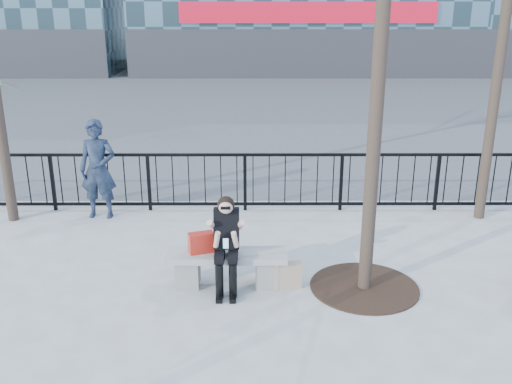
{
  "coord_description": "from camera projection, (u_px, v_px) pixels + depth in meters",
  "views": [
    {
      "loc": [
        0.38,
        -7.16,
        3.79
      ],
      "look_at": [
        0.4,
        0.8,
        1.1
      ],
      "focal_mm": 40.0,
      "sensor_mm": 36.0,
      "label": 1
    }
  ],
  "objects": [
    {
      "name": "ground",
      "position": [
        228.0,
        284.0,
        7.99
      ],
      "size": [
        120.0,
        120.0,
        0.0
      ],
      "primitive_type": "plane",
      "color": "gray",
      "rests_on": "ground"
    },
    {
      "name": "street_surface",
      "position": [
        245.0,
        102.0,
        22.2
      ],
      "size": [
        60.0,
        23.0,
        0.01
      ],
      "primitive_type": "cube",
      "color": "#474747",
      "rests_on": "ground"
    },
    {
      "name": "railing",
      "position": [
        234.0,
        182.0,
        10.66
      ],
      "size": [
        14.0,
        0.06,
        1.1
      ],
      "color": "black",
      "rests_on": "ground"
    },
    {
      "name": "tree_grate",
      "position": [
        364.0,
        287.0,
        7.9
      ],
      "size": [
        1.5,
        1.5,
        0.02
      ],
      "primitive_type": "cylinder",
      "color": "black",
      "rests_on": "ground"
    },
    {
      "name": "bench_main",
      "position": [
        227.0,
        265.0,
        7.9
      ],
      "size": [
        1.65,
        0.46,
        0.49
      ],
      "color": "slate",
      "rests_on": "ground"
    },
    {
      "name": "seated_woman",
      "position": [
        226.0,
        245.0,
        7.63
      ],
      "size": [
        0.5,
        0.64,
        1.34
      ],
      "color": "black",
      "rests_on": "ground"
    },
    {
      "name": "handbag",
      "position": [
        201.0,
        243.0,
        7.81
      ],
      "size": [
        0.38,
        0.26,
        0.28
      ],
      "primitive_type": "cube",
      "rotation": [
        0.0,
        0.0,
        0.33
      ],
      "color": "#B32116",
      "rests_on": "bench_main"
    },
    {
      "name": "shopping_bag",
      "position": [
        287.0,
        276.0,
        7.85
      ],
      "size": [
        0.41,
        0.21,
        0.37
      ],
      "primitive_type": "cube",
      "rotation": [
        0.0,
        0.0,
        0.18
      ],
      "color": "tan",
      "rests_on": "ground"
    },
    {
      "name": "standing_man",
      "position": [
        98.0,
        169.0,
        10.22
      ],
      "size": [
        0.68,
        0.46,
        1.81
      ],
      "primitive_type": "imported",
      "rotation": [
        0.0,
        0.0,
        -0.04
      ],
      "color": "black",
      "rests_on": "ground"
    }
  ]
}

